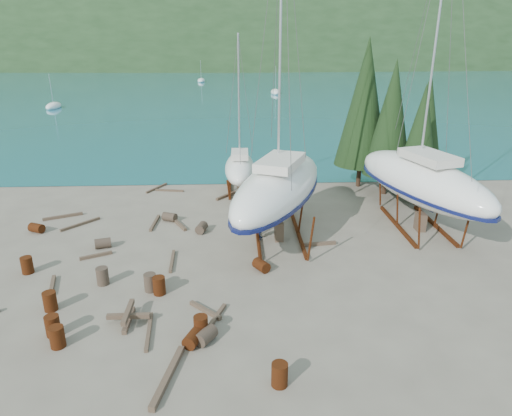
{
  "coord_description": "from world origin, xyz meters",
  "views": [
    {
      "loc": [
        1.03,
        -21.0,
        11.27
      ],
      "look_at": [
        2.16,
        3.0,
        2.33
      ],
      "focal_mm": 32.0,
      "sensor_mm": 36.0,
      "label": 1
    }
  ],
  "objects_px": {
    "worker": "(260,225)",
    "small_sailboat_shore": "(240,168)",
    "large_sailboat_near": "(279,187)",
    "large_sailboat_far": "(422,180)"
  },
  "relations": [
    {
      "from": "large_sailboat_far",
      "to": "small_sailboat_shore",
      "type": "bearing_deg",
      "value": 129.21
    },
    {
      "from": "large_sailboat_far",
      "to": "worker",
      "type": "xyz_separation_m",
      "value": [
        -10.08,
        -1.4,
        -2.17
      ]
    },
    {
      "from": "worker",
      "to": "large_sailboat_far",
      "type": "bearing_deg",
      "value": -66.46
    },
    {
      "from": "large_sailboat_near",
      "to": "large_sailboat_far",
      "type": "height_order",
      "value": "large_sailboat_near"
    },
    {
      "from": "large_sailboat_near",
      "to": "small_sailboat_shore",
      "type": "bearing_deg",
      "value": 127.08
    },
    {
      "from": "large_sailboat_near",
      "to": "worker",
      "type": "bearing_deg",
      "value": -138.89
    },
    {
      "from": "small_sailboat_shore",
      "to": "large_sailboat_near",
      "type": "bearing_deg",
      "value": -74.97
    },
    {
      "from": "large_sailboat_near",
      "to": "large_sailboat_far",
      "type": "bearing_deg",
      "value": 29.65
    },
    {
      "from": "small_sailboat_shore",
      "to": "worker",
      "type": "xyz_separation_m",
      "value": [
        1.05,
        -9.09,
        -1.01
      ]
    },
    {
      "from": "worker",
      "to": "small_sailboat_shore",
      "type": "bearing_deg",
      "value": 22.23
    }
  ]
}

